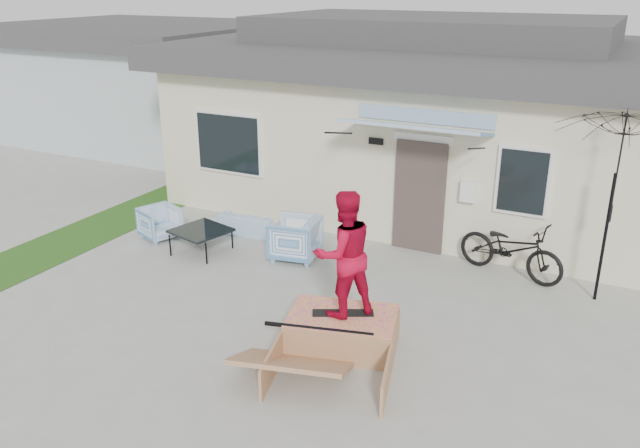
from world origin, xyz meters
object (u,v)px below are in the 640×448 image
at_px(patio_umbrella, 612,195).
at_px(skate_ramp, 342,331).
at_px(armchair_right, 295,236).
at_px(skater, 344,252).
at_px(bicycle, 512,243).
at_px(skateboard, 343,312).
at_px(loveseat, 251,220).
at_px(armchair_left, 160,221).
at_px(coffee_table, 201,241).

relative_size(patio_umbrella, skate_ramp, 1.26).
height_order(armchair_right, skater, skater).
height_order(bicycle, skateboard, bicycle).
height_order(loveseat, skateboard, loveseat).
relative_size(loveseat, bicycle, 0.79).
relative_size(armchair_left, patio_umbrella, 0.29).
xyz_separation_m(loveseat, patio_umbrella, (6.47, 0.07, 1.46)).
xyz_separation_m(armchair_right, patio_umbrella, (5.08, 0.75, 1.32)).
bearing_deg(coffee_table, loveseat, 76.32).
height_order(skateboard, skater, skater).
bearing_deg(armchair_left, bicycle, -57.17).
xyz_separation_m(bicycle, skateboard, (-1.59, -3.38, -0.09)).
bearing_deg(bicycle, skate_ramp, 169.86).
height_order(armchair_left, skater, skater).
height_order(loveseat, skater, skater).
bearing_deg(armchair_right, coffee_table, -82.19).
relative_size(bicycle, skater, 1.07).
relative_size(armchair_right, skate_ramp, 0.44).
distance_m(patio_umbrella, skateboard, 4.49).
bearing_deg(loveseat, armchair_right, 148.34).
relative_size(armchair_left, armchair_right, 0.82).
distance_m(patio_umbrella, skater, 4.33).
xyz_separation_m(loveseat, armchair_right, (1.39, -0.67, 0.14)).
bearing_deg(loveseat, skater, 133.10).
xyz_separation_m(armchair_right, coffee_table, (-1.69, -0.55, -0.20)).
xyz_separation_m(armchair_right, bicycle, (3.66, 1.03, 0.18)).
relative_size(armchair_right, patio_umbrella, 0.35).
bearing_deg(skate_ramp, loveseat, 123.84).
distance_m(coffee_table, skateboard, 4.17).
height_order(coffee_table, skate_ramp, skate_ramp).
bearing_deg(patio_umbrella, coffee_table, -169.12).
relative_size(skateboard, skater, 0.48).
distance_m(skate_ramp, skater, 1.18).
xyz_separation_m(loveseat, coffee_table, (-0.30, -1.23, -0.06)).
height_order(loveseat, patio_umbrella, patio_umbrella).
distance_m(coffee_table, bicycle, 5.59).
xyz_separation_m(armchair_right, skate_ramp, (2.08, -2.39, -0.18)).
xyz_separation_m(armchair_left, coffee_table, (1.15, -0.21, -0.13)).
xyz_separation_m(skate_ramp, skater, (-0.01, 0.05, 1.18)).
height_order(bicycle, skater, skater).
bearing_deg(bicycle, armchair_left, 116.53).
bearing_deg(patio_umbrella, bicycle, 168.76).
distance_m(armchair_right, skater, 3.28).
bearing_deg(skater, armchair_right, -98.19).
distance_m(coffee_table, skater, 4.33).
bearing_deg(armchair_left, loveseat, -34.07).
height_order(bicycle, patio_umbrella, patio_umbrella).
distance_m(armchair_left, skater, 5.41).
bearing_deg(armchair_right, loveseat, -126.24).
bearing_deg(bicycle, armchair_right, 120.34).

